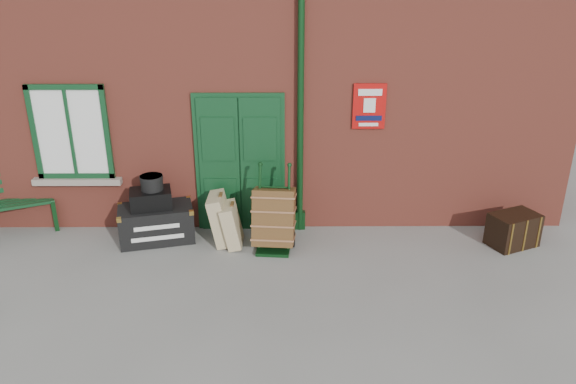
{
  "coord_description": "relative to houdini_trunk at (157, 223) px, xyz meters",
  "views": [
    {
      "loc": [
        0.41,
        -6.91,
        4.13
      ],
      "look_at": [
        0.45,
        0.6,
        1.0
      ],
      "focal_mm": 35.0,
      "sensor_mm": 36.0,
      "label": 1
    }
  ],
  "objects": [
    {
      "name": "porter_trolley",
      "position": [
        1.85,
        -0.26,
        0.21
      ],
      "size": [
        0.68,
        0.72,
        1.28
      ],
      "rotation": [
        0.0,
        0.0,
        -0.09
      ],
      "color": "black",
      "rests_on": "ground"
    },
    {
      "name": "suitcase_back",
      "position": [
        1.02,
        -0.09,
        0.12
      ],
      "size": [
        0.37,
        0.56,
        0.81
      ],
      "primitive_type": "cube",
      "rotation": [
        0.0,
        -0.19,
        -0.02
      ],
      "color": "tan",
      "rests_on": "ground"
    },
    {
      "name": "strongbox",
      "position": [
        -0.05,
        0.0,
        0.42
      ],
      "size": [
        0.71,
        0.59,
        0.28
      ],
      "primitive_type": "cube",
      "rotation": [
        0.0,
        0.0,
        0.24
      ],
      "color": "black",
      "rests_on": "houdini_trunk"
    },
    {
      "name": "suitcase_front",
      "position": [
        1.2,
        -0.19,
        0.06
      ],
      "size": [
        0.33,
        0.51,
        0.69
      ],
      "primitive_type": "cube",
      "rotation": [
        0.0,
        -0.2,
        -0.02
      ],
      "color": "tan",
      "rests_on": "ground"
    },
    {
      "name": "hatbox",
      "position": [
        -0.02,
        0.03,
        0.68
      ],
      "size": [
        0.41,
        0.41,
        0.23
      ],
      "primitive_type": "cylinder",
      "rotation": [
        0.0,
        0.0,
        0.24
      ],
      "color": "black",
      "rests_on": "strongbox"
    },
    {
      "name": "station_building",
      "position": [
        1.61,
        2.44,
        1.88
      ],
      "size": [
        10.3,
        4.3,
        4.36
      ],
      "color": "#A44534",
      "rests_on": "ground"
    },
    {
      "name": "dark_trunk",
      "position": [
        5.55,
        -0.21,
        -0.02
      ],
      "size": [
        0.85,
        0.72,
        0.52
      ],
      "primitive_type": "cube",
      "rotation": [
        0.0,
        0.0,
        0.42
      ],
      "color": "black",
      "rests_on": "ground"
    },
    {
      "name": "houdini_trunk",
      "position": [
        0.0,
        0.0,
        0.0
      ],
      "size": [
        1.25,
        0.87,
        0.57
      ],
      "primitive_type": "cube",
      "rotation": [
        0.0,
        0.0,
        0.24
      ],
      "color": "black",
      "rests_on": "ground"
    },
    {
      "name": "ground",
      "position": [
        1.61,
        -1.05,
        -0.28
      ],
      "size": [
        80.0,
        80.0,
        0.0
      ],
      "primitive_type": "plane",
      "color": "gray",
      "rests_on": "ground"
    }
  ]
}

